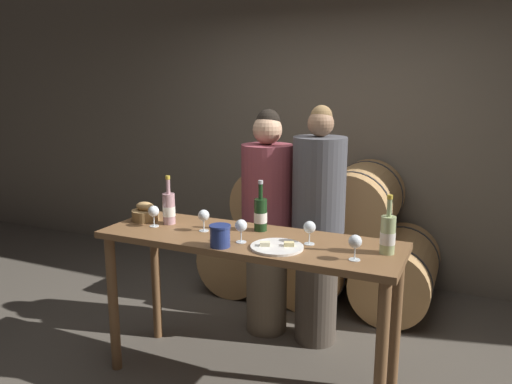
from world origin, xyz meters
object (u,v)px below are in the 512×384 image
(blue_crock, at_px, (220,235))
(bread_basket, at_px, (145,213))
(cheese_plate, at_px, (277,247))
(wine_glass_far_right, at_px, (355,242))
(wine_bottle_rose, at_px, (169,208))
(wine_glass_left, at_px, (203,216))
(tasting_table, at_px, (248,260))
(wine_glass_far_left, at_px, (154,212))
(person_left, at_px, (267,223))
(person_right, at_px, (318,227))
(wine_glass_right, at_px, (310,228))
(wine_bottle_white, at_px, (388,234))
(wine_bottle_red, at_px, (261,214))
(wine_glass_center, at_px, (241,226))

(blue_crock, distance_m, bread_basket, 0.76)
(cheese_plate, height_order, wine_glass_far_right, wine_glass_far_right)
(wine_glass_far_right, bearing_deg, cheese_plate, 178.45)
(wine_bottle_rose, bearing_deg, wine_glass_far_right, -8.37)
(wine_glass_left, bearing_deg, tasting_table, 0.94)
(wine_glass_far_left, height_order, wine_glass_left, same)
(person_left, bearing_deg, person_right, -0.03)
(blue_crock, xyz_separation_m, wine_glass_right, (0.44, 0.24, 0.03))
(wine_glass_far_left, bearing_deg, wine_glass_right, 3.50)
(wine_bottle_white, distance_m, blue_crock, 0.91)
(wine_bottle_red, height_order, wine_glass_left, wine_bottle_red)
(wine_bottle_rose, bearing_deg, person_left, 55.23)
(tasting_table, height_order, wine_bottle_red, wine_bottle_red)
(person_right, height_order, wine_glass_right, person_right)
(person_left, height_order, wine_glass_right, person_left)
(person_left, height_order, wine_glass_center, person_left)
(wine_bottle_white, bearing_deg, wine_glass_far_left, -176.67)
(tasting_table, distance_m, wine_glass_left, 0.38)
(cheese_plate, relative_size, wine_glass_right, 2.18)
(person_left, height_order, wine_glass_far_right, person_left)
(wine_bottle_white, height_order, cheese_plate, wine_bottle_white)
(tasting_table, relative_size, person_left, 1.09)
(person_left, height_order, wine_glass_far_left, person_left)
(wine_glass_center, distance_m, wine_glass_right, 0.39)
(person_right, distance_m, bread_basket, 1.18)
(wine_bottle_white, distance_m, wine_glass_center, 0.81)
(wine_bottle_rose, relative_size, wine_glass_right, 2.33)
(wine_glass_far_left, xyz_separation_m, wine_glass_right, (1.01, 0.06, 0.00))
(wine_bottle_white, bearing_deg, person_left, 146.94)
(wine_glass_far_right, bearing_deg, wine_glass_center, 177.91)
(wine_glass_center, bearing_deg, wine_glass_right, 19.22)
(wine_glass_far_left, bearing_deg, bread_basket, 145.08)
(wine_bottle_rose, height_order, wine_glass_center, wine_bottle_rose)
(tasting_table, xyz_separation_m, wine_bottle_white, (0.80, 0.04, 0.25))
(wine_glass_right, bearing_deg, wine_glass_left, -177.88)
(person_left, distance_m, wine_glass_far_left, 0.88)
(wine_bottle_red, distance_m, wine_bottle_white, 0.80)
(tasting_table, height_order, bread_basket, bread_basket)
(bread_basket, relative_size, wine_glass_right, 1.31)
(blue_crock, bearing_deg, cheese_plate, 19.20)
(tasting_table, distance_m, blue_crock, 0.31)
(wine_glass_left, bearing_deg, bread_basket, 173.10)
(wine_bottle_rose, relative_size, wine_glass_far_left, 2.33)
(person_left, xyz_separation_m, person_right, (0.39, -0.00, 0.02))
(blue_crock, bearing_deg, wine_glass_far_left, 162.38)
(wine_glass_left, xyz_separation_m, wine_glass_right, (0.67, 0.02, 0.00))
(wine_bottle_white, relative_size, cheese_plate, 1.09)
(blue_crock, relative_size, wine_glass_right, 0.92)
(person_left, relative_size, blue_crock, 13.39)
(bread_basket, distance_m, wine_glass_right, 1.15)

